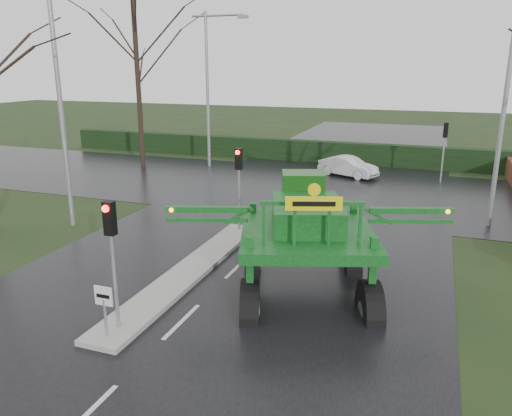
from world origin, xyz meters
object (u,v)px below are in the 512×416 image
(street_light_right, at_px, (499,83))
(traffic_signal_far, at_px, (445,139))
(street_light_left_near, at_px, (64,83))
(crop_sprayer, at_px, (250,234))
(keep_left_sign, at_px, (104,303))
(street_light_left_far, at_px, (211,76))
(white_sedan, at_px, (348,176))
(traffic_signal_mid, at_px, (239,172))
(traffic_signal_near, at_px, (111,238))

(street_light_right, bearing_deg, traffic_signal_far, 101.95)
(street_light_left_near, distance_m, crop_sprayer, 11.33)
(keep_left_sign, height_order, street_light_left_far, street_light_left_far)
(street_light_right, bearing_deg, street_light_left_near, -159.89)
(street_light_left_far, relative_size, white_sedan, 2.68)
(keep_left_sign, height_order, traffic_signal_far, traffic_signal_far)
(crop_sprayer, distance_m, white_sedan, 18.60)
(traffic_signal_far, bearing_deg, street_light_right, 101.95)
(keep_left_sign, xyz_separation_m, traffic_signal_far, (7.80, 21.51, 1.53))
(street_light_left_far, bearing_deg, traffic_signal_mid, -61.14)
(traffic_signal_mid, xyz_separation_m, street_light_left_far, (-6.89, 12.51, 3.40))
(traffic_signal_near, distance_m, street_light_left_far, 22.37)
(keep_left_sign, distance_m, white_sedan, 21.53)
(traffic_signal_far, relative_size, street_light_left_near, 0.35)
(traffic_signal_mid, distance_m, street_light_left_far, 14.68)
(street_light_left_far, bearing_deg, street_light_left_near, -90.00)
(street_light_left_near, height_order, crop_sprayer, street_light_left_near)
(traffic_signal_far, xyz_separation_m, crop_sprayer, (-5.04, -18.60, -0.37))
(traffic_signal_far, xyz_separation_m, street_light_left_far, (-14.69, -0.01, 3.40))
(street_light_left_far, height_order, white_sedan, street_light_left_far)
(keep_left_sign, relative_size, street_light_left_far, 0.14)
(traffic_signal_near, height_order, street_light_left_far, street_light_left_far)
(traffic_signal_mid, xyz_separation_m, street_light_right, (9.49, 4.51, 3.40))
(street_light_right, xyz_separation_m, white_sedan, (-7.14, 7.87, -5.99))
(traffic_signal_near, height_order, street_light_right, street_light_right)
(keep_left_sign, distance_m, traffic_signal_mid, 9.12)
(white_sedan, bearing_deg, street_light_left_near, 168.75)
(traffic_signal_near, relative_size, traffic_signal_far, 1.00)
(street_light_right, relative_size, crop_sprayer, 1.25)
(keep_left_sign, bearing_deg, crop_sprayer, 46.53)
(crop_sprayer, height_order, white_sedan, crop_sprayer)
(keep_left_sign, xyz_separation_m, street_light_left_far, (-6.89, 21.50, 4.93))
(traffic_signal_near, height_order, traffic_signal_far, same)
(traffic_signal_mid, distance_m, street_light_right, 11.05)
(traffic_signal_far, bearing_deg, street_light_left_near, 43.63)
(street_light_left_near, relative_size, white_sedan, 2.68)
(traffic_signal_near, distance_m, street_light_right, 16.46)
(traffic_signal_mid, height_order, street_light_right, street_light_right)
(traffic_signal_near, distance_m, traffic_signal_mid, 8.50)
(traffic_signal_near, xyz_separation_m, street_light_left_far, (-6.89, 21.01, 3.40))
(street_light_left_far, distance_m, white_sedan, 11.02)
(street_light_left_near, height_order, street_light_right, same)
(keep_left_sign, xyz_separation_m, street_light_left_near, (-6.89, 7.50, 4.93))
(traffic_signal_far, height_order, street_light_right, street_light_right)
(traffic_signal_mid, relative_size, crop_sprayer, 0.44)
(traffic_signal_mid, bearing_deg, keep_left_sign, -90.00)
(traffic_signal_mid, relative_size, street_light_right, 0.35)
(keep_left_sign, height_order, white_sedan, keep_left_sign)
(traffic_signal_near, distance_m, street_light_left_near, 10.40)
(street_light_left_far, xyz_separation_m, white_sedan, (9.25, -0.13, -5.99))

